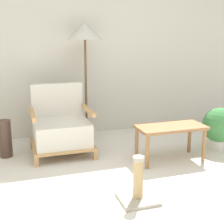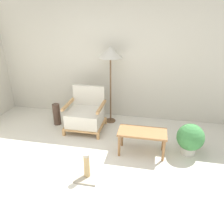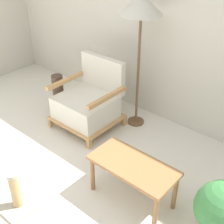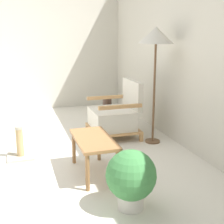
% 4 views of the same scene
% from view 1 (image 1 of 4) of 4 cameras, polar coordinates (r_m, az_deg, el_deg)
% --- Properties ---
extents(ground_plane, '(14.00, 14.00, 0.00)m').
position_cam_1_polar(ground_plane, '(2.88, 8.32, -16.86)').
color(ground_plane, silver).
extents(wall_back, '(8.00, 0.06, 2.70)m').
position_cam_1_polar(wall_back, '(4.77, -4.18, 12.20)').
color(wall_back, beige).
rests_on(wall_back, ground_plane).
extents(armchair, '(0.75, 0.71, 0.86)m').
position_cam_1_polar(armchair, '(4.02, -9.28, -2.96)').
color(armchair, tan).
rests_on(armchair, ground_plane).
extents(floor_lamp, '(0.49, 0.49, 1.65)m').
position_cam_1_polar(floor_lamp, '(4.38, -4.97, 13.80)').
color(floor_lamp, brown).
rests_on(floor_lamp, ground_plane).
extents(coffee_table, '(0.81, 0.40, 0.43)m').
position_cam_1_polar(coffee_table, '(3.79, 10.65, -3.39)').
color(coffee_table, olive).
rests_on(coffee_table, ground_plane).
extents(vase, '(0.16, 0.16, 0.47)m').
position_cam_1_polar(vase, '(4.08, -18.96, -4.61)').
color(vase, '#473328').
rests_on(vase, ground_plane).
extents(potted_plant, '(0.46, 0.46, 0.56)m').
position_cam_1_polar(potted_plant, '(4.34, 19.12, -2.54)').
color(potted_plant, beige).
rests_on(potted_plant, ground_plane).
extents(scratching_post, '(0.33, 0.33, 0.42)m').
position_cam_1_polar(scratching_post, '(2.91, 4.76, -13.64)').
color(scratching_post, '#B2A893').
rests_on(scratching_post, ground_plane).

